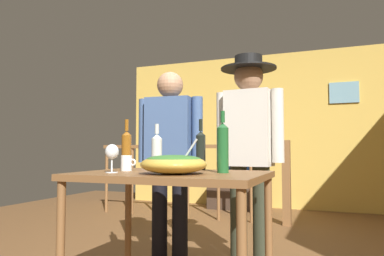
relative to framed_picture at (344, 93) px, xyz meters
name	(u,v)px	position (x,y,z in m)	size (l,w,h in m)	color
back_wall	(272,130)	(-1.12, 0.06, -0.56)	(5.11, 0.10, 2.53)	gold
framed_picture	(344,93)	(0.00, 0.00, 0.00)	(0.42, 0.03, 0.32)	#709DAF
stair_railing	(217,172)	(-1.65, -1.28, -1.18)	(2.78, 0.10, 1.07)	brown
tv_console	(237,194)	(-1.62, -0.29, -1.58)	(0.90, 0.40, 0.48)	#38281E
flat_screen_tv	(237,165)	(-1.62, -0.32, -1.13)	(0.48, 0.12, 0.36)	black
serving_table	(171,187)	(-1.10, -3.92, -1.11)	(1.15, 0.81, 0.81)	brown
salad_bowl	(174,163)	(-1.03, -4.06, -0.96)	(0.39, 0.39, 0.20)	gold
wine_glass	(112,153)	(-1.43, -4.09, -0.90)	(0.08, 0.08, 0.18)	silver
wine_bottle_clear	(157,151)	(-1.27, -3.80, -0.89)	(0.07, 0.07, 0.31)	silver
wine_bottle_dark	(201,149)	(-1.03, -3.59, -0.88)	(0.07, 0.07, 0.36)	black
wine_bottle_amber	(126,149)	(-1.61, -3.64, -0.87)	(0.07, 0.07, 0.37)	brown
wine_bottle_green	(223,147)	(-0.79, -3.85, -0.86)	(0.07, 0.07, 0.38)	#1E5628
mug_white	(127,163)	(-1.45, -3.88, -0.97)	(0.11, 0.07, 0.10)	white
person_standing_left	(170,150)	(-1.44, -3.22, -0.88)	(0.57, 0.25, 1.61)	black
person_standing_right	(249,143)	(-0.77, -3.22, -0.83)	(0.53, 0.43, 1.68)	#2D3323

